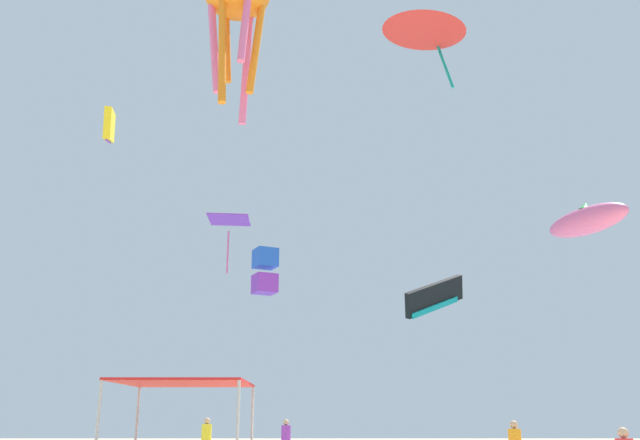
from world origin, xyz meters
name	(u,v)px	position (x,y,z in m)	size (l,w,h in m)	color
canopy_tent	(181,387)	(-3.35, -0.46, 2.52)	(3.13, 3.33, 2.65)	#B2B2B7
person_near_tent	(203,436)	(-5.06, 13.83, 1.10)	(0.49, 0.44, 1.87)	#33384C
person_rightmost	(283,436)	(-1.58, 14.70, 1.06)	(0.43, 0.43, 1.80)	#33384C
kite_parafoil_yellow	(106,126)	(-11.22, 15.41, 16.71)	(1.80, 5.37, 3.31)	yellow
kite_box_blue	(262,271)	(-3.36, 22.48, 10.41)	(1.72, 1.72, 2.73)	blue
kite_octopus_orange	(234,0)	(-3.36, 5.88, 17.85)	(3.65, 3.65, 6.26)	orange
kite_delta_red	(422,25)	(4.94, 10.63, 19.82)	(5.64, 5.64, 3.42)	red
kite_inflatable_pink	(584,221)	(13.00, 14.03, 11.09)	(3.70, 4.85, 1.89)	pink
kite_diamond_purple	(226,222)	(-6.30, 27.01, 14.81)	(2.87, 2.87, 3.83)	purple
kite_parafoil_black	(432,297)	(7.69, 27.47, 9.75)	(4.53, 4.16, 3.53)	black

